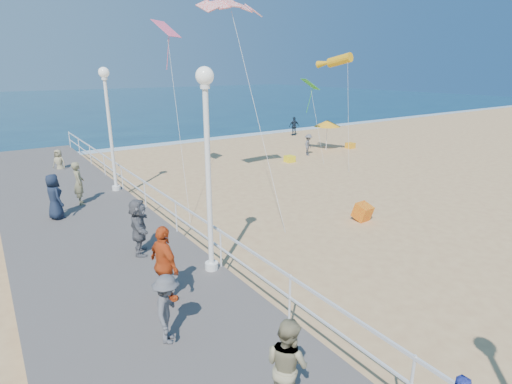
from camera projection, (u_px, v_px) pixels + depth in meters
ground at (347, 238)px, 13.96m from camera, size 160.00×160.00×0.00m
ocean at (50, 104)px, 65.10m from camera, size 160.00×90.00×0.05m
surf_line at (145, 146)px, 30.08m from camera, size 160.00×1.20×0.04m
boardwalk at (135, 300)px, 9.85m from camera, size 5.00×44.00×0.40m
railing at (220, 238)px, 10.86m from camera, size 0.05×42.00×0.55m
lamp_post_mid at (207, 152)px, 9.98m from camera, size 0.44×0.44×5.32m
lamp_post_far at (109, 117)px, 17.06m from camera, size 0.44×0.44×5.32m
spectator_1 at (287, 365)px, 6.27m from camera, size 0.73×0.88×1.64m
spectator_2 at (167, 309)px, 7.88m from camera, size 0.95×1.09×1.46m
spectator_3 at (165, 265)px, 9.19m from camera, size 0.60×1.16×1.89m
spectator_4 at (54, 197)px, 14.39m from camera, size 0.72×0.92×1.67m
spectator_5 at (139, 227)px, 11.63m from camera, size 0.98×1.66×1.70m
spectator_6 at (79, 183)px, 15.96m from camera, size 0.49×0.68×1.74m
beach_walker_a at (308, 145)px, 26.84m from camera, size 1.08×0.94×1.45m
beach_walker_b at (294, 126)px, 34.79m from camera, size 1.01×0.60×1.62m
beach_walker_c at (59, 163)px, 21.76m from camera, size 0.84×0.83×1.46m
box_kite at (362, 213)px, 15.42m from camera, size 0.59×0.74×0.74m
beach_umbrella at (327, 123)px, 28.29m from camera, size 1.90×1.90×2.14m
beach_chair_left at (290, 159)px, 25.11m from camera, size 0.55×0.55×0.40m
beach_chair_right at (350, 146)px, 29.42m from camera, size 0.55×0.55×0.40m
kite_parafoil at (231, 3)px, 16.99m from camera, size 2.98×0.94×0.65m
kite_windsock at (340, 60)px, 23.55m from camera, size 1.00×2.63×1.07m
kite_diamond_pink at (166, 29)px, 18.64m from camera, size 1.50×1.45×0.76m
kite_diamond_green at (310, 84)px, 25.22m from camera, size 1.32×1.43×0.67m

